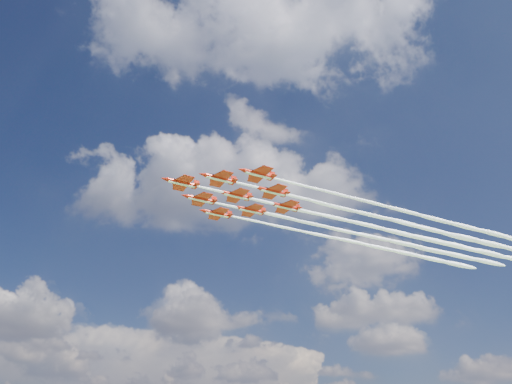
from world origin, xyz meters
TOP-DOWN VIEW (x-y plane):
  - jet_lead at (32.41, 22.27)m, footprint 98.87×63.79m
  - jet_row2_port at (44.30, 20.58)m, footprint 98.87×63.79m
  - jet_row2_starb at (36.06, 33.71)m, footprint 98.87×63.79m
  - jet_row3_port at (56.19, 18.89)m, footprint 98.87×63.79m
  - jet_row3_centre at (47.95, 32.02)m, footprint 98.87×63.79m
  - jet_row3_starb at (39.72, 45.15)m, footprint 98.87×63.79m
  - jet_row4_port at (59.85, 30.33)m, footprint 98.87×63.79m
  - jet_row4_starb at (51.61, 43.46)m, footprint 98.87×63.79m
  - jet_tail at (63.50, 41.77)m, footprint 98.87×63.79m

SIDE VIEW (x-z plane):
  - jet_lead at x=32.41m, z-range 85.17..88.22m
  - jet_row2_port at x=44.30m, z-range 85.17..88.22m
  - jet_row2_starb at x=36.06m, z-range 85.17..88.22m
  - jet_row3_port at x=56.19m, z-range 85.17..88.22m
  - jet_row3_centre at x=47.95m, z-range 85.17..88.22m
  - jet_row3_starb at x=39.72m, z-range 85.17..88.22m
  - jet_row4_port at x=59.85m, z-range 85.17..88.22m
  - jet_row4_starb at x=51.61m, z-range 85.17..88.22m
  - jet_tail at x=63.50m, z-range 85.17..88.22m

